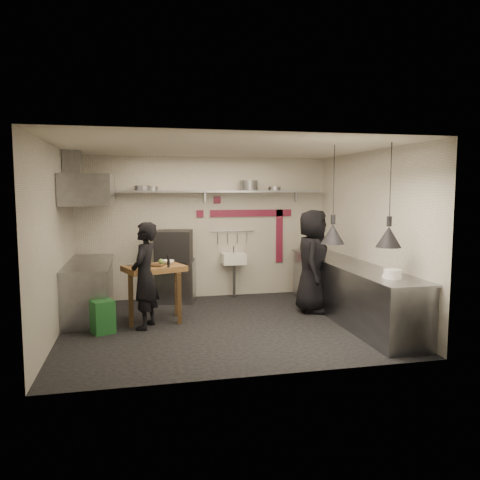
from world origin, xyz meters
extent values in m
plane|color=black|center=(0.00, 0.00, 0.00)|extent=(5.00, 5.00, 0.00)
plane|color=beige|center=(0.00, 0.00, 2.80)|extent=(5.00, 5.00, 0.00)
cube|color=beige|center=(0.00, 2.10, 1.40)|extent=(5.00, 0.04, 2.80)
cube|color=beige|center=(0.00, -2.10, 1.40)|extent=(5.00, 0.04, 2.80)
cube|color=beige|center=(-2.50, 0.00, 1.40)|extent=(0.04, 4.20, 2.80)
cube|color=beige|center=(2.50, 0.00, 1.40)|extent=(0.04, 4.20, 2.80)
cube|color=maroon|center=(0.95, 2.08, 1.68)|extent=(1.70, 0.02, 0.14)
cube|color=maroon|center=(1.55, 2.08, 1.20)|extent=(0.14, 0.02, 1.10)
cube|color=maroon|center=(0.25, 2.08, 1.95)|extent=(0.14, 0.02, 0.14)
cube|color=maroon|center=(-0.10, 2.08, 1.68)|extent=(0.14, 0.02, 0.14)
cube|color=slate|center=(0.00, 1.92, 2.12)|extent=(4.60, 0.34, 0.04)
cube|color=slate|center=(-1.90, 2.07, 2.02)|extent=(0.04, 0.06, 0.24)
cube|color=slate|center=(0.00, 2.07, 2.02)|extent=(0.04, 0.06, 0.24)
cube|color=slate|center=(1.90, 2.07, 2.02)|extent=(0.04, 0.06, 0.24)
cylinder|color=slate|center=(-1.21, 1.92, 2.19)|extent=(0.31, 0.31, 0.09)
cylinder|color=slate|center=(-1.04, 1.92, 2.18)|extent=(0.25, 0.25, 0.07)
cylinder|color=slate|center=(0.87, 1.92, 2.24)|extent=(0.41, 0.41, 0.20)
cylinder|color=slate|center=(1.39, 1.92, 2.18)|extent=(0.26, 0.26, 0.08)
cube|color=slate|center=(-0.61, 1.81, 0.40)|extent=(0.83, 0.78, 0.80)
cube|color=black|center=(-0.65, 1.76, 1.09)|extent=(0.78, 0.75, 0.58)
cube|color=maroon|center=(-0.61, 1.50, 1.09)|extent=(0.46, 0.13, 0.46)
cube|color=black|center=(-0.62, 1.47, 1.09)|extent=(0.38, 0.10, 0.34)
cube|color=white|center=(0.55, 1.92, 0.78)|extent=(0.46, 0.34, 0.22)
cylinder|color=slate|center=(0.55, 1.92, 0.96)|extent=(0.03, 0.03, 0.14)
cylinder|color=slate|center=(0.55, 1.88, 0.34)|extent=(0.06, 0.06, 0.66)
cylinder|color=slate|center=(0.55, 2.06, 1.32)|extent=(0.90, 0.02, 0.02)
cube|color=slate|center=(2.15, 0.00, 0.45)|extent=(0.70, 3.80, 0.90)
cube|color=slate|center=(2.15, 0.00, 0.92)|extent=(0.76, 3.90, 0.03)
cylinder|color=white|center=(2.12, -1.39, 1.00)|extent=(0.26, 0.26, 0.13)
cylinder|color=white|center=(2.10, -1.34, 0.96)|extent=(0.25, 0.25, 0.05)
cube|color=slate|center=(-2.15, 1.05, 0.45)|extent=(0.70, 1.90, 0.90)
cube|color=slate|center=(-2.15, 1.05, 0.92)|extent=(0.76, 2.00, 0.03)
cube|color=slate|center=(-2.10, 1.05, 2.15)|extent=(0.78, 1.60, 0.50)
cube|color=slate|center=(-2.35, 1.05, 2.55)|extent=(0.28, 0.28, 0.50)
cube|color=#1A5423|center=(-1.86, 0.00, 0.25)|extent=(0.40, 0.40, 0.50)
cube|color=#47321B|center=(-1.07, 0.48, 0.93)|extent=(0.37, 0.32, 0.02)
cylinder|color=black|center=(-0.85, 0.29, 1.02)|extent=(0.06, 0.06, 0.20)
sphere|color=#F9B941|center=(-1.25, 0.29, 0.96)|extent=(0.10, 0.10, 0.08)
sphere|color=#F9B941|center=(-1.19, 0.27, 0.96)|extent=(0.07, 0.07, 0.07)
sphere|color=olive|center=(-0.95, 0.58, 0.97)|extent=(0.11, 0.11, 0.09)
cube|color=slate|center=(-1.39, 0.56, 0.94)|extent=(0.21, 0.17, 0.03)
imported|color=white|center=(-0.83, 0.64, 0.95)|extent=(0.22, 0.22, 0.06)
imported|color=black|center=(-1.22, 0.12, 0.83)|extent=(0.58, 0.71, 1.66)
imported|color=black|center=(1.68, 0.53, 0.90)|extent=(0.88, 1.04, 1.81)
camera|label=1|loc=(-1.30, -7.16, 2.15)|focal=35.00mm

